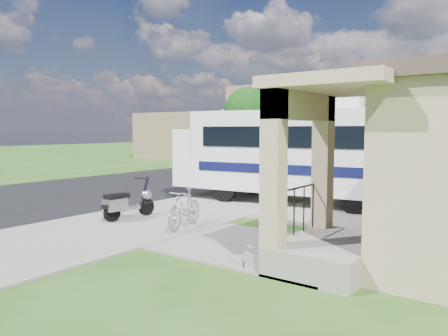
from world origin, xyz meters
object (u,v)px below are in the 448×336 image
Objects in this scene: scooter at (126,203)px; bicycle at (185,211)px; shrub at (412,187)px; van at (304,153)px; motorhome at (292,152)px; garden_hose at (296,240)px; pickup_truck at (249,160)px.

scooter is 1.02× the size of bicycle.
bicycle is at bearing -150.79° from shrub.
bicycle is 22.11m from van.
scooter is 21.67m from van.
motorhome is 5.46m from bicycle.
pickup_truck is at bearing 126.56° from garden_hose.
shrub is at bearing 49.63° from garden_hose.
pickup_truck is at bearing -91.22° from van.
bicycle is 0.32× the size of pickup_truck.
motorhome reaches higher than garden_hose.
garden_hose is at bearing 117.05° from pickup_truck.
motorhome is 5.00× the size of bicycle.
bicycle is 0.28× the size of van.
motorhome reaches higher than pickup_truck.
scooter reaches higher than garden_hose.
shrub is 1.37× the size of scooter.
van reaches higher than pickup_truck.
motorhome is 10.73m from pickup_truck.
garden_hose is (9.80, -20.55, -0.77)m from van.
scooter is 14.30m from pickup_truck.
bicycle is (2.04, 0.12, 0.00)m from scooter.
shrub reaches higher than pickup_truck.
motorhome is at bearing 73.68° from bicycle.
pickup_truck is (-6.97, 8.09, -1.05)m from motorhome.
shrub is at bearing -37.53° from motorhome.
bicycle is 4.38× the size of garden_hose.
motorhome reaches higher than van.
shrub is 3.11m from garden_hose.
van reaches higher than scooter.
motorhome is 5.78m from garden_hose.
van is (-7.17, 15.69, -0.92)m from motorhome.
scooter is at bearing -173.45° from garden_hose.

